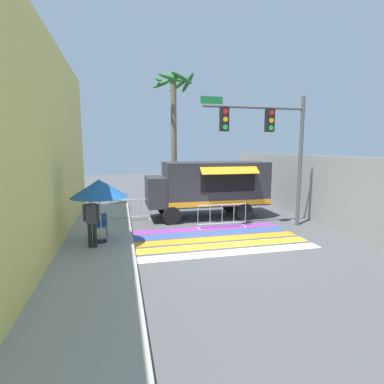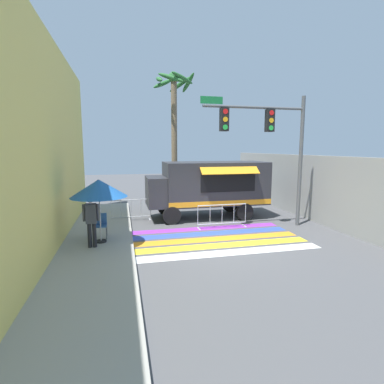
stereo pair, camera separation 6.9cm
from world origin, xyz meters
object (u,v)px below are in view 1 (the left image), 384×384
at_px(food_truck, 206,185).
at_px(barricade_side, 131,210).
at_px(palm_tree, 174,113).
at_px(vendor_person, 92,218).
at_px(barricade_front, 222,216).
at_px(folding_chair, 100,223).
at_px(patio_umbrella, 99,188).
at_px(traffic_signal_pole, 269,135).

distance_m(food_truck, barricade_side, 3.78).
xyz_separation_m(barricade_side, palm_tree, (2.64, 3.20, 4.84)).
relative_size(vendor_person, barricade_front, 0.79).
distance_m(folding_chair, palm_tree, 8.61).
bearing_deg(folding_chair, food_truck, 18.47).
bearing_deg(food_truck, barricade_front, -86.05).
bearing_deg(barricade_side, palm_tree, 50.56).
distance_m(vendor_person, barricade_front, 5.51).
relative_size(patio_umbrella, folding_chair, 2.53).
relative_size(barricade_side, palm_tree, 0.24).
bearing_deg(barricade_front, barricade_side, 150.13).
distance_m(traffic_signal_pole, vendor_person, 7.68).
distance_m(patio_umbrella, barricade_front, 5.31).
distance_m(food_truck, barricade_front, 2.30).
height_order(food_truck, barricade_front, food_truck).
bearing_deg(palm_tree, barricade_front, -78.27).
height_order(patio_umbrella, palm_tree, palm_tree).
distance_m(vendor_person, palm_tree, 9.30).
bearing_deg(food_truck, palm_tree, 106.19).
distance_m(folding_chair, barricade_side, 3.17).
distance_m(food_truck, traffic_signal_pole, 3.87).
bearing_deg(patio_umbrella, food_truck, 35.66).
bearing_deg(vendor_person, barricade_side, 73.82).
distance_m(traffic_signal_pole, palm_tree, 6.62).
height_order(barricade_front, palm_tree, palm_tree).
height_order(traffic_signal_pole, barricade_side, traffic_signal_pole).
relative_size(folding_chair, vendor_person, 0.51).
relative_size(traffic_signal_pole, palm_tree, 0.73).
bearing_deg(food_truck, folding_chair, -149.98).
distance_m(folding_chair, barricade_front, 5.01).
bearing_deg(food_truck, vendor_person, -141.97).
bearing_deg(folding_chair, vendor_person, -110.58).
xyz_separation_m(patio_umbrella, palm_tree, (3.78, 6.76, 3.30)).
height_order(food_truck, barricade_side, food_truck).
height_order(folding_chair, palm_tree, palm_tree).
height_order(folding_chair, barricade_side, folding_chair).
bearing_deg(vendor_person, barricade_front, 22.97).
bearing_deg(palm_tree, folding_chair, -122.04).
bearing_deg(barricade_front, palm_tree, 101.73).
bearing_deg(patio_umbrella, vendor_person, -115.95).
bearing_deg(traffic_signal_pole, patio_umbrella, -171.42).
bearing_deg(folding_chair, traffic_signal_pole, -8.25).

